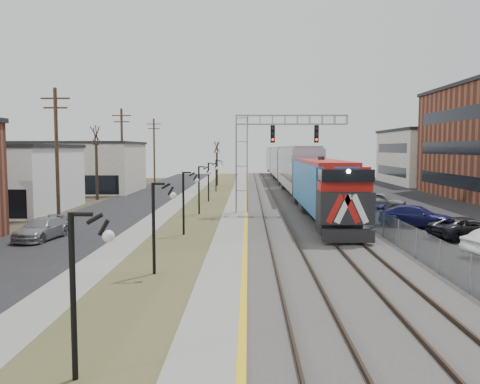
{
  "coord_description": "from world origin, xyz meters",
  "views": [
    {
      "loc": [
        0.04,
        -13.38,
        5.44
      ],
      "look_at": [
        -0.5,
        19.69,
        2.6
      ],
      "focal_mm": 38.0,
      "sensor_mm": 36.0,
      "label": 1
    }
  ],
  "objects": [
    {
      "name": "train",
      "position": [
        5.5,
        58.44,
        2.92
      ],
      "size": [
        3.0,
        85.85,
        5.33
      ],
      "color": "#145DA2",
      "rests_on": "ground"
    },
    {
      "name": "signal_gantry",
      "position": [
        1.22,
        27.99,
        5.59
      ],
      "size": [
        9.0,
        1.07,
        8.15
      ],
      "color": "gray",
      "rests_on": "ground"
    },
    {
      "name": "parking_lot",
      "position": [
        16.0,
        35.0,
        0.02
      ],
      "size": [
        16.0,
        120.0,
        0.04
      ],
      "primitive_type": "cube",
      "color": "black",
      "rests_on": "ground"
    },
    {
      "name": "fence",
      "position": [
        8.2,
        35.0,
        0.8
      ],
      "size": [
        0.04,
        120.0,
        1.6
      ],
      "primitive_type": "cube",
      "color": "gray",
      "rests_on": "ground"
    },
    {
      "name": "grass_median",
      "position": [
        -4.0,
        35.0,
        0.03
      ],
      "size": [
        4.0,
        120.0,
        0.06
      ],
      "primitive_type": "cube",
      "color": "#4C4F2A",
      "rests_on": "ground"
    },
    {
      "name": "car_lot_d",
      "position": [
        11.63,
        21.38,
        0.74
      ],
      "size": [
        5.5,
        3.97,
        1.48
      ],
      "primitive_type": "imported",
      "rotation": [
        0.0,
        0.0,
        1.15
      ],
      "color": "#171851",
      "rests_on": "ground"
    },
    {
      "name": "car_lot_c",
      "position": [
        13.17,
        16.9,
        0.65
      ],
      "size": [
        5.14,
        3.62,
        1.3
      ],
      "primitive_type": "imported",
      "rotation": [
        0.0,
        0.0,
        1.92
      ],
      "color": "black",
      "rests_on": "ground"
    },
    {
      "name": "street_west",
      "position": [
        -11.5,
        35.0,
        0.02
      ],
      "size": [
        7.0,
        120.0,
        0.04
      ],
      "primitive_type": "cube",
      "color": "black",
      "rests_on": "ground"
    },
    {
      "name": "track_near",
      "position": [
        2.0,
        35.0,
        0.28
      ],
      "size": [
        1.58,
        120.0,
        0.15
      ],
      "color": "#2D2119",
      "rests_on": "ballast_bed"
    },
    {
      "name": "ground",
      "position": [
        0.0,
        0.0,
        0.0
      ],
      "size": [
        160.0,
        160.0,
        0.0
      ],
      "primitive_type": "plane",
      "color": "#473D2D",
      "rests_on": "ground"
    },
    {
      "name": "utility_poles",
      "position": [
        -14.5,
        25.0,
        5.0
      ],
      "size": [
        0.28,
        80.28,
        10.0
      ],
      "color": "#4C3823",
      "rests_on": "ground"
    },
    {
      "name": "car_street_b",
      "position": [
        -12.24,
        16.29,
        0.64
      ],
      "size": [
        2.47,
        4.63,
        1.28
      ],
      "primitive_type": "imported",
      "rotation": [
        0.0,
        0.0,
        -0.16
      ],
      "color": "gray",
      "rests_on": "ground"
    },
    {
      "name": "ballast_bed",
      "position": [
        4.0,
        35.0,
        0.1
      ],
      "size": [
        8.0,
        120.0,
        0.2
      ],
      "primitive_type": "cube",
      "color": "#595651",
      "rests_on": "ground"
    },
    {
      "name": "platform",
      "position": [
        -1.0,
        35.0,
        0.12
      ],
      "size": [
        2.0,
        120.0,
        0.24
      ],
      "primitive_type": "cube",
      "color": "gray",
      "rests_on": "ground"
    },
    {
      "name": "bare_trees",
      "position": [
        -12.66,
        38.91,
        2.7
      ],
      "size": [
        12.3,
        42.3,
        5.95
      ],
      "color": "#382D23",
      "rests_on": "ground"
    },
    {
      "name": "track_far",
      "position": [
        5.5,
        35.0,
        0.28
      ],
      "size": [
        1.58,
        120.0,
        0.15
      ],
      "color": "#2D2119",
      "rests_on": "ballast_bed"
    },
    {
      "name": "sidewalk",
      "position": [
        -7.0,
        35.0,
        0.04
      ],
      "size": [
        2.0,
        120.0,
        0.08
      ],
      "primitive_type": "cube",
      "color": "gray",
      "rests_on": "ground"
    },
    {
      "name": "car_lot_e",
      "position": [
        11.7,
        31.48,
        0.78
      ],
      "size": [
        4.94,
        3.39,
        1.56
      ],
      "primitive_type": "imported",
      "rotation": [
        0.0,
        0.0,
        1.2
      ],
      "color": "gray",
      "rests_on": "ground"
    },
    {
      "name": "platform_edge",
      "position": [
        -0.12,
        35.0,
        0.24
      ],
      "size": [
        0.24,
        120.0,
        0.01
      ],
      "primitive_type": "cube",
      "color": "gold",
      "rests_on": "platform"
    },
    {
      "name": "lampposts",
      "position": [
        -4.0,
        18.29,
        2.0
      ],
      "size": [
        0.14,
        62.14,
        4.0
      ],
      "color": "black",
      "rests_on": "ground"
    }
  ]
}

